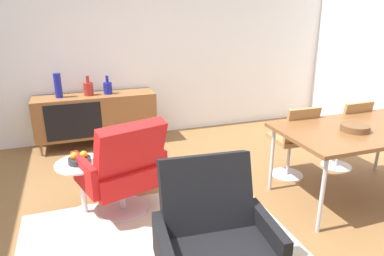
# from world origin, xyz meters

# --- Properties ---
(ground_plane) EXTENTS (8.32, 8.32, 0.00)m
(ground_plane) POSITION_xyz_m (0.00, 0.00, 0.00)
(ground_plane) COLOR brown
(wall_back) EXTENTS (6.80, 0.12, 2.80)m
(wall_back) POSITION_xyz_m (0.00, 2.60, 1.40)
(wall_back) COLOR white
(wall_back) RESTS_ON ground_plane
(sideboard) EXTENTS (1.60, 0.45, 0.72)m
(sideboard) POSITION_xyz_m (-0.58, 2.30, 0.44)
(sideboard) COLOR brown
(sideboard) RESTS_ON ground_plane
(vase_cobalt) EXTENTS (0.12, 0.12, 0.25)m
(vase_cobalt) POSITION_xyz_m (-0.40, 2.30, 0.81)
(vase_cobalt) COLOR navy
(vase_cobalt) RESTS_ON sideboard
(vase_sculptural_dark) EXTENTS (0.12, 0.12, 0.27)m
(vase_sculptural_dark) POSITION_xyz_m (-0.65, 2.30, 0.81)
(vase_sculptural_dark) COLOR maroon
(vase_sculptural_dark) RESTS_ON sideboard
(vase_ceramic_small) EXTENTS (0.09, 0.09, 0.32)m
(vase_ceramic_small) POSITION_xyz_m (-1.03, 2.30, 0.88)
(vase_ceramic_small) COLOR navy
(vase_ceramic_small) RESTS_ON sideboard
(dining_table) EXTENTS (1.60, 0.90, 0.74)m
(dining_table) POSITION_xyz_m (1.74, -0.01, 0.70)
(dining_table) COLOR brown
(dining_table) RESTS_ON ground_plane
(wooden_bowl_on_table) EXTENTS (0.26, 0.26, 0.06)m
(wooden_bowl_on_table) POSITION_xyz_m (1.61, -0.06, 0.77)
(wooden_bowl_on_table) COLOR brown
(wooden_bowl_on_table) RESTS_ON dining_table
(dining_chair_back_right) EXTENTS (0.41, 0.43, 0.86)m
(dining_chair_back_right) POSITION_xyz_m (2.09, 0.55, 0.47)
(dining_chair_back_right) COLOR #9E7042
(dining_chair_back_right) RESTS_ON ground_plane
(dining_chair_back_left) EXTENTS (0.41, 0.43, 0.86)m
(dining_chair_back_left) POSITION_xyz_m (1.39, 0.55, 0.47)
(dining_chair_back_left) COLOR #9E7042
(dining_chair_back_left) RESTS_ON ground_plane
(lounge_chair_red) EXTENTS (0.83, 0.80, 0.95)m
(lounge_chair_red) POSITION_xyz_m (-0.49, 0.44, 0.47)
(lounge_chair_red) COLOR red
(lounge_chair_red) RESTS_ON ground_plane
(armchair_black_shell) EXTENTS (0.76, 0.70, 0.95)m
(armchair_black_shell) POSITION_xyz_m (-0.11, -0.77, 0.47)
(armchair_black_shell) COLOR black
(armchair_black_shell) RESTS_ON ground_plane
(side_table_round) EXTENTS (0.44, 0.44, 0.52)m
(side_table_round) POSITION_xyz_m (-0.86, 0.55, 0.32)
(side_table_round) COLOR white
(side_table_round) RESTS_ON ground_plane
(fruit_bowl) EXTENTS (0.20, 0.20, 0.11)m
(fruit_bowl) POSITION_xyz_m (-0.86, 0.55, 0.56)
(fruit_bowl) COLOR #262628
(fruit_bowl) RESTS_ON side_table_round
(area_rug) EXTENTS (2.20, 1.70, 0.01)m
(area_rug) POSITION_xyz_m (-0.32, -0.16, 0.00)
(area_rug) COLOR #B7AD99
(area_rug) RESTS_ON ground_plane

